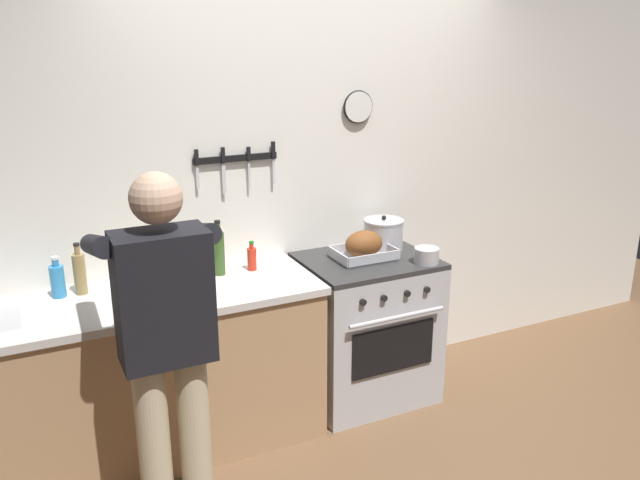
{
  "coord_description": "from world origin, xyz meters",
  "views": [
    {
      "loc": [
        -1.62,
        -2.14,
        2.16
      ],
      "look_at": [
        -0.16,
        0.85,
        1.11
      ],
      "focal_mm": 36.39,
      "sensor_mm": 36.0,
      "label": 1
    }
  ],
  "objects_px": {
    "person_cook": "(166,337)",
    "roasting_pan": "(364,246)",
    "stove": "(366,328)",
    "stock_pot": "(383,234)",
    "bottle_soy_sauce": "(181,256)",
    "bottle_hot_sauce": "(252,258)",
    "bottle_cooking_oil": "(160,269)",
    "saucepan": "(427,255)",
    "bottle_olive_oil": "(219,252)",
    "bottle_dish_soap": "(58,280)",
    "cutting_board": "(153,299)",
    "bottle_vinegar": "(80,273)"
  },
  "relations": [
    {
      "from": "cutting_board",
      "to": "bottle_dish_soap",
      "type": "height_order",
      "value": "bottle_dish_soap"
    },
    {
      "from": "stove",
      "to": "bottle_vinegar",
      "type": "distance_m",
      "value": 1.69
    },
    {
      "from": "bottle_dish_soap",
      "to": "bottle_hot_sauce",
      "type": "distance_m",
      "value": 1.01
    },
    {
      "from": "person_cook",
      "to": "bottle_olive_oil",
      "type": "xyz_separation_m",
      "value": [
        0.47,
        0.76,
        0.08
      ]
    },
    {
      "from": "saucepan",
      "to": "bottle_olive_oil",
      "type": "height_order",
      "value": "bottle_olive_oil"
    },
    {
      "from": "person_cook",
      "to": "roasting_pan",
      "type": "distance_m",
      "value": 1.47
    },
    {
      "from": "person_cook",
      "to": "stock_pot",
      "type": "relative_size",
      "value": 6.74
    },
    {
      "from": "cutting_board",
      "to": "bottle_cooking_oil",
      "type": "relative_size",
      "value": 1.29
    },
    {
      "from": "roasting_pan",
      "to": "saucepan",
      "type": "height_order",
      "value": "roasting_pan"
    },
    {
      "from": "bottle_dish_soap",
      "to": "bottle_hot_sauce",
      "type": "height_order",
      "value": "bottle_dish_soap"
    },
    {
      "from": "stove",
      "to": "bottle_vinegar",
      "type": "xyz_separation_m",
      "value": [
        -1.59,
        0.17,
        0.56
      ]
    },
    {
      "from": "bottle_cooking_oil",
      "to": "bottle_olive_oil",
      "type": "xyz_separation_m",
      "value": [
        0.34,
        0.09,
        0.01
      ]
    },
    {
      "from": "saucepan",
      "to": "bottle_vinegar",
      "type": "height_order",
      "value": "bottle_vinegar"
    },
    {
      "from": "bottle_soy_sauce",
      "to": "bottle_dish_soap",
      "type": "xyz_separation_m",
      "value": [
        -0.65,
        -0.08,
        -0.01
      ]
    },
    {
      "from": "person_cook",
      "to": "bottle_soy_sauce",
      "type": "xyz_separation_m",
      "value": [
        0.29,
        0.88,
        0.04
      ]
    },
    {
      "from": "stock_pot",
      "to": "bottle_olive_oil",
      "type": "distance_m",
      "value": 1.05
    },
    {
      "from": "bottle_hot_sauce",
      "to": "bottle_cooking_oil",
      "type": "bearing_deg",
      "value": -171.61
    },
    {
      "from": "stove",
      "to": "cutting_board",
      "type": "height_order",
      "value": "cutting_board"
    },
    {
      "from": "saucepan",
      "to": "roasting_pan",
      "type": "bearing_deg",
      "value": 142.39
    },
    {
      "from": "stove",
      "to": "cutting_board",
      "type": "distance_m",
      "value": 1.37
    },
    {
      "from": "roasting_pan",
      "to": "bottle_soy_sauce",
      "type": "height_order",
      "value": "bottle_soy_sauce"
    },
    {
      "from": "roasting_pan",
      "to": "stock_pot",
      "type": "height_order",
      "value": "stock_pot"
    },
    {
      "from": "bottle_dish_soap",
      "to": "saucepan",
      "type": "bearing_deg",
      "value": -11.12
    },
    {
      "from": "stock_pot",
      "to": "bottle_soy_sauce",
      "type": "xyz_separation_m",
      "value": [
        -1.23,
        0.12,
        0.0
      ]
    },
    {
      "from": "bottle_vinegar",
      "to": "bottle_dish_soap",
      "type": "bearing_deg",
      "value": 177.21
    },
    {
      "from": "person_cook",
      "to": "stove",
      "type": "bearing_deg",
      "value": -71.21
    },
    {
      "from": "bottle_olive_oil",
      "to": "person_cook",
      "type": "bearing_deg",
      "value": -121.92
    },
    {
      "from": "roasting_pan",
      "to": "cutting_board",
      "type": "height_order",
      "value": "roasting_pan"
    },
    {
      "from": "cutting_board",
      "to": "bottle_soy_sauce",
      "type": "relative_size",
      "value": 1.57
    },
    {
      "from": "saucepan",
      "to": "bottle_soy_sauce",
      "type": "height_order",
      "value": "bottle_soy_sauce"
    },
    {
      "from": "bottle_hot_sauce",
      "to": "cutting_board",
      "type": "bearing_deg",
      "value": -160.71
    },
    {
      "from": "cutting_board",
      "to": "bottle_soy_sauce",
      "type": "distance_m",
      "value": 0.43
    },
    {
      "from": "person_cook",
      "to": "stock_pot",
      "type": "distance_m",
      "value": 1.7
    },
    {
      "from": "person_cook",
      "to": "roasting_pan",
      "type": "height_order",
      "value": "person_cook"
    },
    {
      "from": "roasting_pan",
      "to": "bottle_soy_sauce",
      "type": "distance_m",
      "value": 1.05
    },
    {
      "from": "bottle_olive_oil",
      "to": "cutting_board",
      "type": "bearing_deg",
      "value": -151.79
    },
    {
      "from": "roasting_pan",
      "to": "bottle_hot_sauce",
      "type": "distance_m",
      "value": 0.67
    },
    {
      "from": "stock_pot",
      "to": "bottle_soy_sauce",
      "type": "relative_size",
      "value": 1.07
    },
    {
      "from": "bottle_cooking_oil",
      "to": "bottle_soy_sauce",
      "type": "relative_size",
      "value": 1.22
    },
    {
      "from": "cutting_board",
      "to": "bottle_dish_soap",
      "type": "bearing_deg",
      "value": 147.02
    },
    {
      "from": "bottle_dish_soap",
      "to": "bottle_cooking_oil",
      "type": "bearing_deg",
      "value": -15.44
    },
    {
      "from": "stove",
      "to": "stock_pot",
      "type": "height_order",
      "value": "stock_pot"
    },
    {
      "from": "bottle_soy_sauce",
      "to": "saucepan",
      "type": "bearing_deg",
      "value": -19.4
    },
    {
      "from": "roasting_pan",
      "to": "bottle_dish_soap",
      "type": "relative_size",
      "value": 1.65
    },
    {
      "from": "bottle_dish_soap",
      "to": "stock_pot",
      "type": "bearing_deg",
      "value": -1.31
    },
    {
      "from": "person_cook",
      "to": "bottle_hot_sauce",
      "type": "height_order",
      "value": "person_cook"
    },
    {
      "from": "stove",
      "to": "person_cook",
      "type": "xyz_separation_m",
      "value": [
        -1.34,
        -0.63,
        0.5
      ]
    },
    {
      "from": "person_cook",
      "to": "bottle_soy_sauce",
      "type": "relative_size",
      "value": 7.24
    },
    {
      "from": "stove",
      "to": "bottle_cooking_oil",
      "type": "bearing_deg",
      "value": 178.23
    },
    {
      "from": "saucepan",
      "to": "bottle_vinegar",
      "type": "relative_size",
      "value": 0.53
    }
  ]
}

